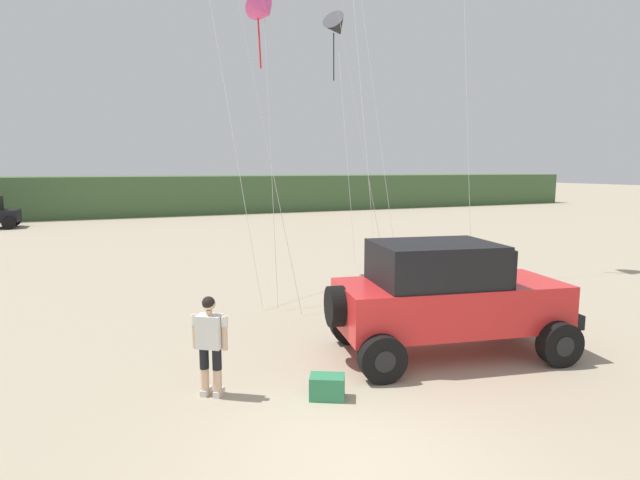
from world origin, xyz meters
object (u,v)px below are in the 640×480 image
at_px(jeep, 447,295).
at_px(kite_yellow_diamond, 264,11).
at_px(person_watching, 210,341).
at_px(kite_pink_ribbon, 337,27).
at_px(cooler_box, 327,387).

xyz_separation_m(jeep, kite_yellow_diamond, (-1.64, 6.44, 6.86)).
distance_m(person_watching, kite_pink_ribbon, 18.50).
height_order(jeep, cooler_box, jeep).
relative_size(kite_pink_ribbon, kite_yellow_diamond, 1.23).
height_order(cooler_box, kite_yellow_diamond, kite_yellow_diamond).
bearing_deg(cooler_box, kite_pink_ribbon, 92.03).
xyz_separation_m(kite_pink_ribbon, kite_yellow_diamond, (-5.63, -7.15, -1.87)).
distance_m(person_watching, kite_yellow_diamond, 10.11).
height_order(person_watching, kite_pink_ribbon, kite_pink_ribbon).
distance_m(jeep, person_watching, 4.69).
xyz_separation_m(person_watching, cooler_box, (1.70, -0.83, -0.75)).
relative_size(cooler_box, kite_yellow_diamond, 0.06).
xyz_separation_m(person_watching, kite_yellow_diamond, (3.04, 6.50, 7.12)).
height_order(cooler_box, kite_pink_ribbon, kite_pink_ribbon).
bearing_deg(kite_yellow_diamond, cooler_box, -100.38).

